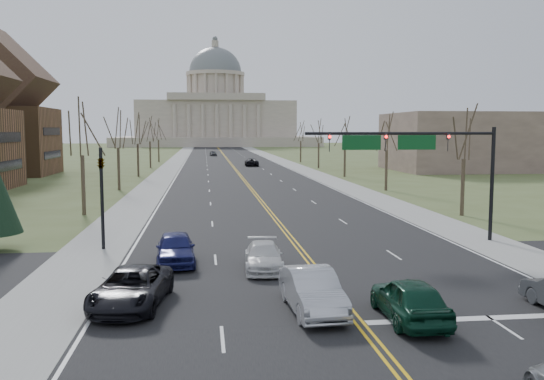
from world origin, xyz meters
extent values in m
plane|color=#4A562B|center=(0.00, 0.00, 0.00)|extent=(600.00, 600.00, 0.00)
cube|color=black|center=(0.00, 110.00, 0.01)|extent=(20.00, 380.00, 0.01)
cube|color=black|center=(0.00, 6.00, 0.01)|extent=(120.00, 14.00, 0.01)
cube|color=gray|center=(-12.00, 110.00, 0.01)|extent=(4.00, 380.00, 0.03)
cube|color=gray|center=(12.00, 110.00, 0.01)|extent=(4.00, 380.00, 0.03)
cube|color=gold|center=(0.00, 110.00, 0.01)|extent=(0.42, 380.00, 0.01)
cube|color=silver|center=(-9.80, 110.00, 0.01)|extent=(0.15, 380.00, 0.01)
cube|color=silver|center=(9.80, 110.00, 0.01)|extent=(0.15, 380.00, 0.01)
cube|color=silver|center=(5.00, -1.00, 0.01)|extent=(9.50, 0.50, 0.01)
cube|color=beige|center=(0.00, 250.00, 2.00)|extent=(90.00, 60.00, 4.00)
cube|color=beige|center=(0.00, 250.00, 12.00)|extent=(70.00, 40.00, 16.00)
cube|color=beige|center=(0.00, 229.50, 21.50)|extent=(42.00, 3.00, 3.00)
cylinder|color=beige|center=(0.00, 250.00, 26.00)|extent=(24.00, 24.00, 12.00)
cylinder|color=beige|center=(0.00, 250.00, 32.80)|extent=(27.00, 27.00, 1.60)
ellipsoid|color=slate|center=(0.00, 250.00, 33.60)|extent=(24.00, 24.00, 22.80)
cylinder|color=beige|center=(0.00, 250.00, 46.50)|extent=(3.20, 3.20, 3.00)
sphere|color=slate|center=(0.00, 250.00, 48.80)|extent=(2.40, 2.40, 2.40)
cylinder|color=black|center=(12.50, 13.50, 3.60)|extent=(0.24, 0.24, 7.20)
cylinder|color=black|center=(6.50, 13.50, 6.80)|extent=(12.00, 0.18, 0.18)
imported|color=black|center=(9.50, 13.50, 6.25)|extent=(0.35, 0.40, 1.10)
sphere|color=#FF0C0C|center=(9.50, 13.35, 6.60)|extent=(0.18, 0.18, 0.18)
imported|color=black|center=(5.50, 13.50, 6.25)|extent=(0.35, 0.40, 1.10)
sphere|color=#FF0C0C|center=(5.50, 13.35, 6.60)|extent=(0.18, 0.18, 0.18)
imported|color=black|center=(2.00, 13.50, 6.25)|extent=(0.35, 0.40, 1.10)
sphere|color=#FF0C0C|center=(2.00, 13.35, 6.60)|extent=(0.18, 0.18, 0.18)
cube|color=#0C4C1E|center=(7.50, 13.50, 6.25)|extent=(2.40, 0.12, 0.90)
cube|color=#0C4C1E|center=(4.00, 13.50, 6.25)|extent=(2.40, 0.12, 0.90)
cylinder|color=black|center=(-11.50, 13.50, 3.00)|extent=(0.20, 0.20, 6.00)
imported|color=black|center=(-11.50, 13.50, 5.20)|extent=(0.32, 0.36, 0.99)
cylinder|color=#392F21|center=(15.50, 24.00, 2.34)|extent=(0.32, 0.32, 4.68)
cylinder|color=#392F21|center=(-15.50, 28.00, 2.48)|extent=(0.32, 0.32, 4.95)
cylinder|color=#392F21|center=(15.50, 44.00, 2.34)|extent=(0.32, 0.32, 4.68)
cylinder|color=#392F21|center=(-15.50, 48.00, 2.48)|extent=(0.32, 0.32, 4.95)
cylinder|color=#392F21|center=(15.50, 64.00, 2.34)|extent=(0.32, 0.32, 4.68)
cylinder|color=#392F21|center=(-15.50, 68.00, 2.48)|extent=(0.32, 0.32, 4.95)
cylinder|color=#392F21|center=(15.50, 84.00, 2.34)|extent=(0.32, 0.32, 4.68)
cylinder|color=#392F21|center=(-15.50, 88.00, 2.48)|extent=(0.32, 0.32, 4.95)
cylinder|color=#392F21|center=(15.50, 104.00, 2.34)|extent=(0.32, 0.32, 4.68)
cylinder|color=#392F21|center=(-15.50, 108.00, 2.48)|extent=(0.32, 0.32, 4.95)
cube|color=black|center=(-28.45, 50.00, 2.85)|extent=(0.10, 9.80, 1.20)
cube|color=black|center=(-28.45, 50.00, 6.17)|extent=(0.10, 9.80, 1.20)
cube|color=black|center=(-29.45, 74.00, 3.15)|extent=(0.10, 9.80, 1.20)
cube|color=black|center=(-29.45, 74.00, 6.83)|extent=(0.10, 9.80, 1.20)
cube|color=brown|center=(40.00, 76.00, 5.00)|extent=(25.00, 20.00, 10.00)
imported|color=#0C3524|center=(1.89, -0.92, 0.83)|extent=(1.97, 4.79, 1.63)
imported|color=#AAACB3|center=(-1.46, 0.53, 0.83)|extent=(2.02, 5.08, 1.64)
imported|color=black|center=(-8.47, 2.04, 0.77)|extent=(3.22, 5.74, 1.51)
imported|color=silver|center=(-2.63, 7.48, 0.68)|extent=(2.16, 4.69, 1.33)
imported|color=navy|center=(-7.09, 9.25, 0.84)|extent=(2.23, 4.97, 1.66)
imported|color=black|center=(3.69, 91.67, 0.77)|extent=(2.62, 5.51, 1.52)
imported|color=#484A4F|center=(-3.11, 137.45, 0.70)|extent=(2.12, 4.20, 1.37)
camera|label=1|loc=(-5.53, -20.76, 6.99)|focal=38.00mm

